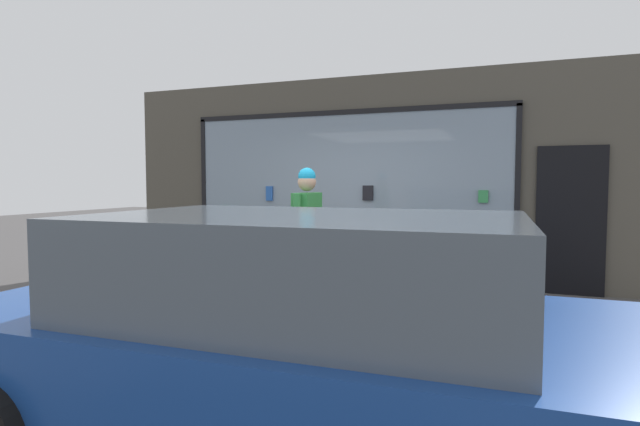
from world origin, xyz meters
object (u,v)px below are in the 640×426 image
object	(u,v)px
person_browsing	(307,225)
parked_car	(305,329)
small_dog	(332,292)
sandwich_board_sign	(216,258)
display_table_main	(325,246)

from	to	relation	value
person_browsing	parked_car	size ratio (longest dim) A/B	0.41
parked_car	small_dog	bearing A→B (deg)	105.18
small_dog	parked_car	distance (m)	3.16
person_browsing	sandwich_board_sign	xyz separation A→B (m)	(-1.65, 0.49, -0.58)
small_dog	parked_car	size ratio (longest dim) A/B	0.13
display_table_main	small_dog	world-z (taller)	display_table_main
parked_car	sandwich_board_sign	bearing A→B (deg)	127.54
person_browsing	small_dog	bearing A→B (deg)	-110.21
sandwich_board_sign	person_browsing	bearing A→B (deg)	-33.67
small_dog	parked_car	world-z (taller)	parked_car
sandwich_board_sign	parked_car	distance (m)	4.68
display_table_main	parked_car	xyz separation A→B (m)	(1.27, -3.79, 0.03)
display_table_main	sandwich_board_sign	distance (m)	1.68
small_dog	sandwich_board_sign	world-z (taller)	sandwich_board_sign
display_table_main	small_dog	xyz separation A→B (m)	(0.38, -0.79, -0.44)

